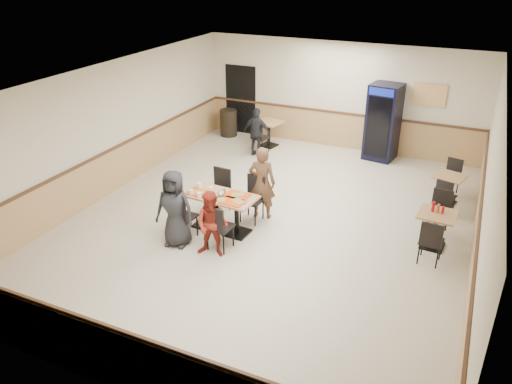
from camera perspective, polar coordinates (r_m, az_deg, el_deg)
The scene contains 20 objects.
ground at distance 10.62m, azimuth 1.56°, elevation -3.36°, with size 10.00×10.00×0.00m, color beige.
room_shell at distance 12.16m, azimuth 14.10°, elevation 2.77°, with size 10.00×10.00×10.00m.
main_table at distance 10.10m, azimuth -4.03°, elevation -1.69°, with size 1.51×0.82×0.78m.
main_chairs at distance 10.14m, azimuth -4.27°, elevation -1.75°, with size 1.40×1.79×0.99m.
diner_woman_left at distance 9.59m, azimuth -9.27°, elevation -1.90°, with size 0.75×0.49×1.54m, color black.
diner_woman_right at distance 9.21m, azimuth -5.02°, elevation -3.73°, with size 0.63×0.49×1.30m, color maroon.
diner_man_opposite at distance 10.46m, azimuth 0.68°, elevation 1.06°, with size 0.58×0.38×1.59m, color brown.
lone_diner at distance 13.83m, azimuth 0.11°, elevation 6.84°, with size 0.80×0.33×1.37m, color black.
tabletop_clutter at distance 9.92m, azimuth -4.27°, elevation -0.38°, with size 1.30×0.66×0.12m.
side_table_near at distance 10.11m, azimuth 19.84°, elevation -3.54°, with size 0.72×0.72×0.72m.
side_table_near_chair_south at distance 9.61m, azimuth 19.44°, elevation -5.22°, with size 0.43×0.43×0.92m, color black, non-canonical shape.
side_table_near_chair_north at distance 10.63m, azimuth 20.17°, elevation -2.24°, with size 0.43×0.43×0.92m, color black, non-canonical shape.
side_table_far at distance 11.98m, azimuth 21.12°, elevation 0.75°, with size 0.78×0.78×0.68m.
side_table_far_chair_south at distance 11.50m, azimuth 20.86°, elevation -0.38°, with size 0.40×0.40×0.86m, color black, non-canonical shape.
side_table_far_chair_north at distance 12.49m, azimuth 21.33°, elevation 1.61°, with size 0.40×0.40×0.86m, color black, non-canonical shape.
condiment_caddy at distance 10.00m, azimuth 19.98°, elevation -1.72°, with size 0.23×0.06×0.20m.
back_table at distance 14.62m, azimuth 1.48°, elevation 7.12°, with size 0.82×0.82×0.75m.
back_table_chair_lone at distance 14.11m, azimuth 0.53°, elevation 6.33°, with size 0.44×0.44×0.94m, color black, non-canonical shape.
pepsi_cooler at distance 13.97m, azimuth 14.31°, elevation 7.75°, with size 0.88×0.89×2.07m.
trash_bin at distance 15.56m, azimuth -3.16°, elevation 7.92°, with size 0.52×0.52×0.82m, color black.
Camera 1 is at (3.57, -8.57, 5.17)m, focal length 35.00 mm.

